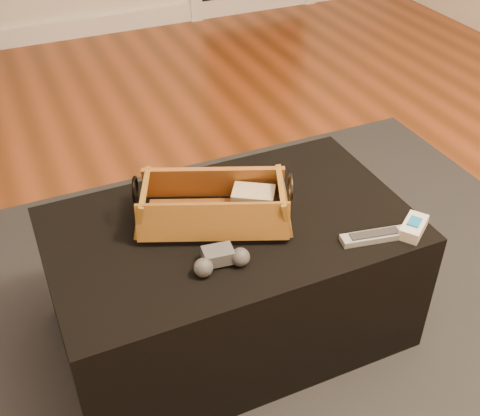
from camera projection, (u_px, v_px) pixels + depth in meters
name	position (u px, v px, depth m)	size (l,w,h in m)	color
floor	(249.00, 327.00, 1.93)	(5.00, 5.50, 0.01)	brown
baseboard	(72.00, 29.00, 3.89)	(5.00, 0.04, 0.12)	white
area_rug	(238.00, 340.00, 1.87)	(2.60, 2.00, 0.01)	black
ottoman	(231.00, 279.00, 1.78)	(1.00, 0.60, 0.42)	black
tv_remote	(206.00, 217.00, 1.63)	(0.22, 0.05, 0.02)	black
cloth_bundle	(253.00, 200.00, 1.66)	(0.11, 0.08, 0.06)	tan
wicker_basket	(214.00, 206.00, 1.63)	(0.46, 0.36, 0.15)	brown
game_controller	(221.00, 259.00, 1.50)	(0.15, 0.08, 0.05)	#3F3F43
silver_remote	(374.00, 236.00, 1.59)	(0.19, 0.07, 0.02)	#98999F
cream_gadget	(413.00, 227.00, 1.61)	(0.11, 0.10, 0.04)	beige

